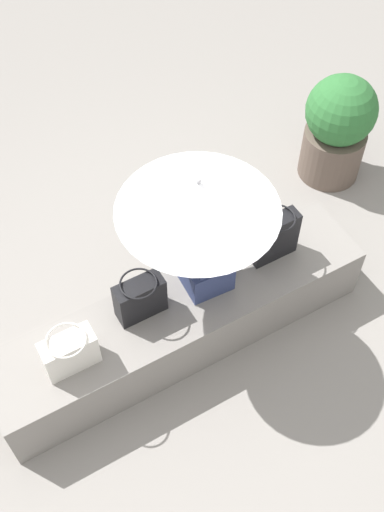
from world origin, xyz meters
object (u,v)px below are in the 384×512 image
at_px(shoulder_bag_spare, 140,298).
at_px(planter_near, 337,127).
at_px(person_seated, 203,239).
at_px(tote_bag_canvas, 70,352).
at_px(handbag_black, 274,236).
at_px(parasol, 198,197).

relative_size(shoulder_bag_spare, planter_near, 0.33).
bearing_deg(person_seated, shoulder_bag_spare, -175.59).
relative_size(tote_bag_canvas, planter_near, 0.34).
bearing_deg(tote_bag_canvas, person_seated, 9.05).
bearing_deg(tote_bag_canvas, handbag_black, 3.55).
distance_m(parasol, handbag_black, 0.88).
height_order(handbag_black, shoulder_bag_spare, handbag_black).
height_order(person_seated, parasol, parasol).
height_order(parasol, handbag_black, parasol).
height_order(parasol, tote_bag_canvas, parasol).
xyz_separation_m(parasol, handbag_black, (0.57, 0.00, -0.67)).
xyz_separation_m(handbag_black, tote_bag_canvas, (-1.45, -0.09, -0.05)).
relative_size(parasol, handbag_black, 2.72).
bearing_deg(parasol, handbag_black, 0.44).
bearing_deg(person_seated, parasol, -139.83).
xyz_separation_m(handbag_black, shoulder_bag_spare, (-0.94, 0.03, -0.03)).
bearing_deg(handbag_black, shoulder_bag_spare, 178.30).
relative_size(handbag_black, planter_near, 0.40).
xyz_separation_m(person_seated, parasol, (-0.08, -0.07, 0.47)).
height_order(tote_bag_canvas, shoulder_bag_spare, shoulder_bag_spare).
bearing_deg(shoulder_bag_spare, parasol, -4.95).
bearing_deg(planter_near, tote_bag_canvas, -161.99).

